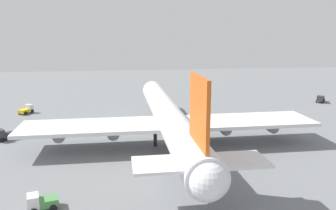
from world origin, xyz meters
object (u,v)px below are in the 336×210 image
pushback_tractor (7,134)px  safety_cone_nose (161,107)px  cargo_airplane (168,117)px  baggage_tug (41,202)px  maintenance_van (27,109)px  cargo_loader (321,99)px

pushback_tractor → safety_cone_nose: pushback_tractor is taller
cargo_airplane → baggage_tug: (-25.69, 20.62, -4.29)m
maintenance_van → safety_cone_nose: bearing=-88.4°
cargo_airplane → pushback_tractor: bearing=79.5°
cargo_airplane → safety_cone_nose: cargo_airplane is taller
pushback_tractor → baggage_tug: size_ratio=1.35×
cargo_loader → maintenance_van: bearing=91.5°
cargo_airplane → baggage_tug: size_ratio=16.84×
pushback_tractor → cargo_loader: (27.30, -90.44, 0.09)m
baggage_tug → cargo_loader: cargo_loader is taller
baggage_tug → safety_cone_nose: (57.99, -23.04, -0.80)m
cargo_airplane → baggage_tug: cargo_airplane is taller
cargo_loader → maintenance_van: size_ratio=1.05×
pushback_tractor → cargo_airplane: bearing=-100.5°
pushback_tractor → safety_cone_nose: 45.01m
baggage_tug → maintenance_van: bearing=15.4°
maintenance_van → safety_cone_nose: maintenance_van is taller
baggage_tug → safety_cone_nose: size_ratio=6.97×
pushback_tractor → cargo_loader: bearing=-73.2°
cargo_loader → baggage_tug: bearing=127.7°
cargo_airplane → cargo_loader: (33.67, -56.08, -4.14)m
baggage_tug → maintenance_van: size_ratio=0.88×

